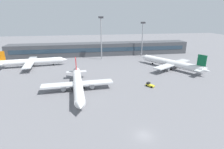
# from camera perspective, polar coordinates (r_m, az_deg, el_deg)

# --- Properties ---
(ground_plane) EXTENTS (400.00, 400.00, 0.00)m
(ground_plane) POSITION_cam_1_polar(r_m,az_deg,el_deg) (82.07, 0.90, -1.94)
(ground_plane) COLOR slate
(terminal_building) EXTENTS (131.21, 12.13, 9.00)m
(terminal_building) POSITION_cam_1_polar(r_m,az_deg,el_deg) (135.10, -3.50, 8.15)
(terminal_building) COLOR #3F4247
(terminal_building) RESTS_ON ground_plane
(airplane_near) EXTENTS (28.02, 40.19, 9.93)m
(airplane_near) POSITION_cam_1_polar(r_m,az_deg,el_deg) (70.88, -10.84, -3.04)
(airplane_near) COLOR white
(airplane_near) RESTS_ON ground_plane
(airplane_mid) EXTENTS (27.51, 37.71, 10.47)m
(airplane_mid) POSITION_cam_1_polar(r_m,az_deg,el_deg) (104.75, 18.18, 3.49)
(airplane_mid) COLOR white
(airplane_mid) RESTS_ON ground_plane
(airplane_far) EXTENTS (39.96, 27.97, 9.87)m
(airplane_far) POSITION_cam_1_polar(r_m,az_deg,el_deg) (113.11, -24.07, 3.76)
(airplane_far) COLOR white
(airplane_far) RESTS_ON ground_plane
(baggage_tug_yellow) EXTENTS (3.32, 3.80, 1.75)m
(baggage_tug_yellow) POSITION_cam_1_polar(r_m,az_deg,el_deg) (76.64, 11.91, -3.23)
(baggage_tug_yellow) COLOR yellow
(baggage_tug_yellow) RESTS_ON ground_plane
(floodlight_tower_west) EXTENTS (3.20, 0.80, 27.77)m
(floodlight_tower_west) POSITION_cam_1_polar(r_m,az_deg,el_deg) (119.57, -3.46, 12.34)
(floodlight_tower_west) COLOR gray
(floodlight_tower_west) RESTS_ON ground_plane
(floodlight_tower_east) EXTENTS (3.20, 0.80, 24.11)m
(floodlight_tower_east) POSITION_cam_1_polar(r_m,az_deg,el_deg) (130.93, 9.67, 11.82)
(floodlight_tower_east) COLOR gray
(floodlight_tower_east) RESTS_ON ground_plane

